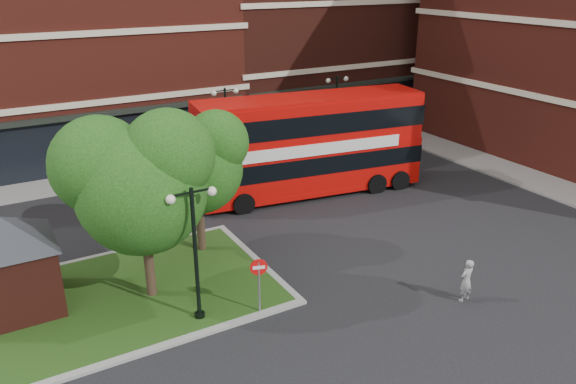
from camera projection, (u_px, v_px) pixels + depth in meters
ground at (333, 282)px, 22.14m from camera, size 120.00×120.00×0.00m
pavement_far at (186, 164)px, 35.40m from camera, size 44.00×3.00×0.12m
pavement_side at (557, 189)px, 31.36m from camera, size 3.00×28.00×0.12m
terrace_far_left at (15, 46)px, 35.17m from camera, size 26.00×12.00×14.00m
terrace_far_right at (312, 16)px, 44.97m from camera, size 18.00×12.00×16.00m
traffic_island at (109, 300)px, 20.83m from camera, size 12.60×7.60×0.15m
kiosk at (6, 254)px, 19.41m from camera, size 6.51×6.51×3.60m
tree_island_west at (137, 178)px, 19.38m from camera, size 5.40×4.71×7.21m
tree_island_east at (194, 159)px, 22.98m from camera, size 4.46×3.90×6.29m
lamp_island at (195, 249)px, 18.70m from camera, size 1.72×0.36×5.00m
lamp_far_left at (226, 124)px, 33.69m from camera, size 1.72×0.36×5.00m
lamp_far_right at (336, 109)px, 37.39m from camera, size 1.72×0.36×5.00m
bus at (310, 139)px, 29.87m from camera, size 12.60×4.53×4.71m
woman at (466, 280)px, 20.63m from camera, size 0.65×0.46×1.69m
car_silver at (177, 164)px, 33.62m from camera, size 3.70×1.72×1.22m
car_white at (279, 148)px, 36.13m from camera, size 4.88×2.22×1.55m
no_entry_sign at (259, 275)px, 19.53m from camera, size 0.59×0.24×2.21m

